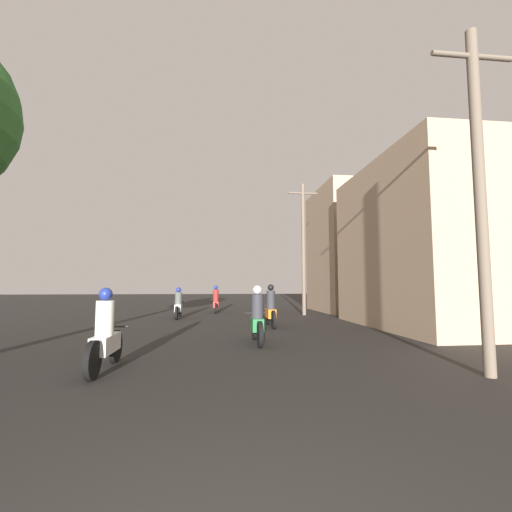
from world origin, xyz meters
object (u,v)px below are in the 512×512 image
motorcycle_white (105,338)px  building_right_near (425,245)px  building_right_far (354,250)px  motorcycle_orange (271,310)px  motorcycle_green (257,320)px  motorcycle_red (216,301)px  utility_pole_far (303,246)px  utility_pole_near (480,188)px  motorcycle_silver (178,306)px

motorcycle_white → building_right_near: (9.86, 5.37, 2.48)m
building_right_near → building_right_far: 7.92m
building_right_near → motorcycle_orange: bearing=171.0°
motorcycle_green → motorcycle_red: (-1.17, 10.62, 0.00)m
building_right_near → motorcycle_white: bearing=-151.4°
motorcycle_green → utility_pole_far: utility_pole_far is taller
motorcycle_red → utility_pole_near: size_ratio=0.31×
motorcycle_green → building_right_far: building_right_far is taller
motorcycle_green → building_right_far: size_ratio=0.27×
motorcycle_green → motorcycle_silver: bearing=105.4°
motorcycle_white → building_right_far: (10.34, 13.25, 3.09)m
motorcycle_orange → utility_pole_near: bearing=-66.7°
motorcycle_green → building_right_near: bearing=15.8°
motorcycle_silver → utility_pole_near: 13.26m
motorcycle_white → utility_pole_near: bearing=-1.1°
building_right_far → motorcycle_orange: bearing=-132.0°
motorcycle_orange → motorcycle_silver: bearing=139.5°
building_right_far → motorcycle_silver: bearing=-162.4°
building_right_near → building_right_far: building_right_far is taller
motorcycle_silver → motorcycle_green: bearing=-59.0°
motorcycle_silver → building_right_far: bearing=27.0°
motorcycle_white → building_right_near: building_right_near is taller
building_right_near → utility_pole_far: bearing=119.6°
motorcycle_white → utility_pole_far: 13.27m
building_right_far → utility_pole_near: (-3.61, -14.43, -0.38)m
motorcycle_orange → motorcycle_red: (-2.11, 7.00, -0.00)m
motorcycle_silver → building_right_near: (9.64, -4.68, 2.50)m
motorcycle_white → motorcycle_red: motorcycle_red is taller
motorcycle_red → utility_pole_near: utility_pole_near is taller
motorcycle_red → building_right_far: building_right_far is taller
building_right_far → utility_pole_far: (-3.72, -2.17, -0.02)m
motorcycle_white → building_right_far: size_ratio=0.26×
motorcycle_white → motorcycle_orange: bearing=65.8°
motorcycle_orange → utility_pole_far: utility_pole_far is taller
motorcycle_red → building_right_near: 11.45m
motorcycle_red → utility_pole_far: (4.65, -2.21, 3.05)m
motorcycle_green → motorcycle_red: bearing=90.1°
motorcycle_silver → building_right_near: 11.01m
building_right_near → motorcycle_green: bearing=-158.1°
building_right_far → motorcycle_red: bearing=179.8°
motorcycle_white → motorcycle_silver: (0.22, 10.05, -0.01)m
motorcycle_white → building_right_far: bearing=60.8°
utility_pole_far → motorcycle_orange: bearing=-117.9°
motorcycle_white → motorcycle_orange: size_ratio=0.94×
motorcycle_white → building_right_near: bearing=37.3°
motorcycle_white → building_right_far: 17.09m
motorcycle_white → motorcycle_orange: motorcycle_orange is taller
motorcycle_green → utility_pole_near: (3.59, -3.84, 2.69)m
motorcycle_white → motorcycle_red: (1.97, 13.29, 0.02)m
motorcycle_white → utility_pole_far: bearing=67.9°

